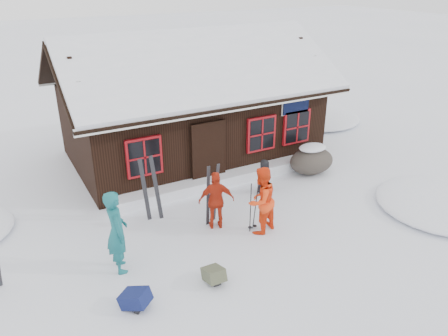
{
  "coord_description": "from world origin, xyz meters",
  "views": [
    {
      "loc": [
        -4.57,
        -8.45,
        6.08
      ],
      "look_at": [
        0.54,
        0.8,
        1.3
      ],
      "focal_mm": 35.0,
      "sensor_mm": 36.0,
      "label": 1
    }
  ],
  "objects_px": {
    "boulder": "(311,160)",
    "skier_orange_right": "(216,200)",
    "skier_teal": "(117,232)",
    "skier_crouched": "(264,176)",
    "ski_poles": "(253,208)",
    "backpack_blue": "(136,301)",
    "skier_orange_left": "(261,200)",
    "backpack_olive": "(214,277)"
  },
  "relations": [
    {
      "from": "skier_teal",
      "to": "boulder",
      "type": "height_order",
      "value": "skier_teal"
    },
    {
      "from": "skier_orange_left",
      "to": "ski_poles",
      "type": "height_order",
      "value": "skier_orange_left"
    },
    {
      "from": "skier_teal",
      "to": "skier_orange_right",
      "type": "height_order",
      "value": "skier_teal"
    },
    {
      "from": "backpack_olive",
      "to": "backpack_blue",
      "type": "bearing_deg",
      "value": 178.52
    },
    {
      "from": "ski_poles",
      "to": "skier_orange_left",
      "type": "bearing_deg",
      "value": -49.02
    },
    {
      "from": "ski_poles",
      "to": "backpack_blue",
      "type": "height_order",
      "value": "ski_poles"
    },
    {
      "from": "skier_orange_left",
      "to": "boulder",
      "type": "distance_m",
      "value": 4.07
    },
    {
      "from": "ski_poles",
      "to": "skier_orange_right",
      "type": "bearing_deg",
      "value": 143.69
    },
    {
      "from": "skier_orange_left",
      "to": "backpack_olive",
      "type": "xyz_separation_m",
      "value": [
        -1.98,
        -1.22,
        -0.75
      ]
    },
    {
      "from": "skier_crouched",
      "to": "ski_poles",
      "type": "height_order",
      "value": "ski_poles"
    },
    {
      "from": "skier_crouched",
      "to": "ski_poles",
      "type": "bearing_deg",
      "value": -164.86
    },
    {
      "from": "skier_crouched",
      "to": "ski_poles",
      "type": "xyz_separation_m",
      "value": [
        -1.4,
        -1.59,
        0.11
      ]
    },
    {
      "from": "skier_teal",
      "to": "backpack_blue",
      "type": "distance_m",
      "value": 1.59
    },
    {
      "from": "skier_orange_right",
      "to": "ski_poles",
      "type": "xyz_separation_m",
      "value": [
        0.75,
        -0.55,
        -0.14
      ]
    },
    {
      "from": "skier_teal",
      "to": "skier_crouched",
      "type": "xyz_separation_m",
      "value": [
        4.84,
        1.53,
        -0.44
      ]
    },
    {
      "from": "backpack_blue",
      "to": "backpack_olive",
      "type": "xyz_separation_m",
      "value": [
        1.71,
        -0.07,
        -0.01
      ]
    },
    {
      "from": "boulder",
      "to": "skier_orange_right",
      "type": "bearing_deg",
      "value": -161.16
    },
    {
      "from": "skier_crouched",
      "to": "ski_poles",
      "type": "distance_m",
      "value": 2.12
    },
    {
      "from": "backpack_blue",
      "to": "skier_orange_right",
      "type": "bearing_deg",
      "value": -6.79
    },
    {
      "from": "boulder",
      "to": "backpack_blue",
      "type": "distance_m",
      "value": 7.84
    },
    {
      "from": "skier_orange_right",
      "to": "ski_poles",
      "type": "bearing_deg",
      "value": 164.78
    },
    {
      "from": "skier_orange_right",
      "to": "boulder",
      "type": "xyz_separation_m",
      "value": [
        4.3,
        1.47,
        -0.33
      ]
    },
    {
      "from": "skier_orange_right",
      "to": "boulder",
      "type": "distance_m",
      "value": 4.55
    },
    {
      "from": "skier_orange_left",
      "to": "backpack_olive",
      "type": "height_order",
      "value": "skier_orange_left"
    },
    {
      "from": "boulder",
      "to": "ski_poles",
      "type": "relative_size",
      "value": 1.13
    },
    {
      "from": "skier_orange_left",
      "to": "skier_crouched",
      "type": "bearing_deg",
      "value": -143.94
    },
    {
      "from": "skier_crouched",
      "to": "backpack_blue",
      "type": "relative_size",
      "value": 1.96
    },
    {
      "from": "skier_orange_left",
      "to": "ski_poles",
      "type": "distance_m",
      "value": 0.32
    },
    {
      "from": "skier_crouched",
      "to": "boulder",
      "type": "height_order",
      "value": "skier_crouched"
    },
    {
      "from": "skier_teal",
      "to": "skier_crouched",
      "type": "distance_m",
      "value": 5.09
    },
    {
      "from": "skier_crouched",
      "to": "backpack_blue",
      "type": "xyz_separation_m",
      "value": [
        -4.95,
        -2.89,
        -0.38
      ]
    },
    {
      "from": "skier_orange_right",
      "to": "backpack_blue",
      "type": "bearing_deg",
      "value": 54.64
    },
    {
      "from": "backpack_olive",
      "to": "skier_orange_right",
      "type": "bearing_deg",
      "value": 61.19
    },
    {
      "from": "skier_teal",
      "to": "backpack_olive",
      "type": "xyz_separation_m",
      "value": [
        1.6,
        -1.43,
        -0.83
      ]
    },
    {
      "from": "skier_orange_right",
      "to": "boulder",
      "type": "bearing_deg",
      "value": -140.07
    },
    {
      "from": "skier_orange_right",
      "to": "backpack_blue",
      "type": "height_order",
      "value": "skier_orange_right"
    },
    {
      "from": "skier_teal",
      "to": "skier_crouched",
      "type": "height_order",
      "value": "skier_teal"
    },
    {
      "from": "skier_teal",
      "to": "ski_poles",
      "type": "distance_m",
      "value": 3.46
    },
    {
      "from": "skier_teal",
      "to": "backpack_olive",
      "type": "bearing_deg",
      "value": -127.23
    },
    {
      "from": "ski_poles",
      "to": "backpack_olive",
      "type": "distance_m",
      "value": 2.35
    },
    {
      "from": "skier_orange_right",
      "to": "backpack_olive",
      "type": "bearing_deg",
      "value": 81.48
    },
    {
      "from": "ski_poles",
      "to": "backpack_blue",
      "type": "bearing_deg",
      "value": -159.8
    }
  ]
}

